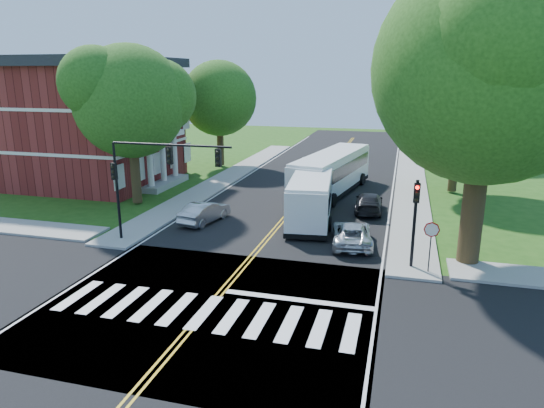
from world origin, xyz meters
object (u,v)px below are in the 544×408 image
(signal_nw, at_px, (152,169))
(bus_lead, at_px, (313,192))
(hatchback, at_px, (205,212))
(signal_ne, at_px, (415,212))
(suv, at_px, (352,234))
(dark_sedan, at_px, (369,202))
(bus_follow, at_px, (332,172))

(signal_nw, height_order, bus_lead, signal_nw)
(bus_lead, xyz_separation_m, hatchback, (-6.47, -3.65, -0.91))
(bus_lead, bearing_deg, signal_ne, 121.80)
(signal_ne, distance_m, suv, 4.90)
(signal_nw, distance_m, dark_sedan, 15.50)
(signal_nw, xyz_separation_m, bus_follow, (7.87, 14.63, -2.62))
(dark_sedan, bearing_deg, signal_nw, 38.90)
(bus_follow, relative_size, suv, 2.80)
(bus_lead, distance_m, dark_sedan, 4.22)
(bus_follow, height_order, dark_sedan, bus_follow)
(bus_follow, distance_m, dark_sedan, 5.78)
(dark_sedan, bearing_deg, bus_follow, -56.90)
(hatchback, height_order, dark_sedan, hatchback)
(bus_lead, bearing_deg, dark_sedan, -161.43)
(dark_sedan, bearing_deg, bus_lead, 22.26)
(signal_ne, bearing_deg, bus_lead, 128.43)
(hatchback, bearing_deg, signal_ne, 172.07)
(signal_ne, relative_size, suv, 0.94)
(signal_nw, xyz_separation_m, hatchback, (1.02, 4.64, -3.68))
(hatchback, bearing_deg, suv, -178.75)
(signal_nw, bearing_deg, bus_lead, 47.90)
(signal_ne, height_order, bus_lead, signal_ne)
(signal_ne, height_order, bus_follow, signal_ne)
(bus_follow, relative_size, hatchback, 3.13)
(signal_ne, bearing_deg, suv, 138.96)
(signal_nw, relative_size, hatchback, 1.71)
(signal_ne, xyz_separation_m, bus_lead, (-6.57, 8.28, -1.35))
(signal_nw, xyz_separation_m, signal_ne, (14.06, 0.01, -1.41))
(suv, distance_m, dark_sedan, 7.20)
(signal_nw, xyz_separation_m, suv, (10.79, 2.85, -3.72))
(hatchback, bearing_deg, bus_follow, -112.83)
(bus_lead, bearing_deg, signal_nw, 41.27)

